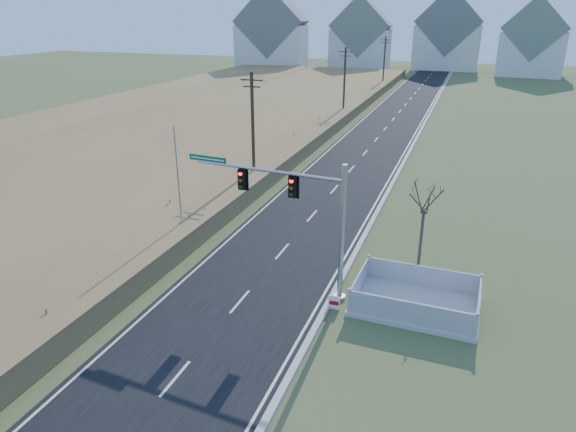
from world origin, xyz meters
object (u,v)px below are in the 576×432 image
at_px(fence_enclosure, 415,302).
at_px(flagpole, 180,198).
at_px(bare_tree, 425,197).
at_px(open_sign, 334,303).
at_px(traffic_signal_mast, 306,213).

height_order(fence_enclosure, flagpole, flagpole).
height_order(fence_enclosure, bare_tree, bare_tree).
height_order(open_sign, bare_tree, bare_tree).
distance_m(traffic_signal_mast, open_sign, 4.49).
distance_m(traffic_signal_mast, fence_enclosure, 6.80).
xyz_separation_m(traffic_signal_mast, flagpole, (-8.89, 3.07, -1.38)).
xyz_separation_m(fence_enclosure, open_sign, (-3.64, -1.51, 0.10)).
height_order(fence_enclosure, open_sign, fence_enclosure).
bearing_deg(bare_tree, flagpole, -175.65).
bearing_deg(open_sign, bare_tree, 54.81).
bearing_deg(fence_enclosure, traffic_signal_mast, -175.03).
height_order(traffic_signal_mast, bare_tree, traffic_signal_mast).
relative_size(traffic_signal_mast, fence_enclosure, 1.44).
relative_size(fence_enclosure, bare_tree, 1.12).
distance_m(fence_enclosure, open_sign, 3.94).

